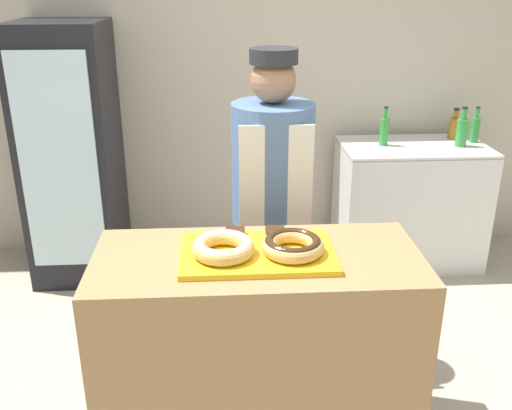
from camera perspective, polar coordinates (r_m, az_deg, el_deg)
wall_back at (r=4.21m, az=-1.79°, el=13.25°), size 8.00×0.06×2.70m
display_counter at (r=2.53m, az=0.15°, el=-14.63°), size 1.33×0.59×0.94m
serving_tray at (r=2.28m, az=0.16°, el=-4.85°), size 0.61×0.38×0.02m
donut_light_glaze at (r=2.23m, az=-3.30°, el=-4.18°), size 0.25×0.25×0.07m
donut_chocolate_glaze at (r=2.25m, az=3.69°, el=-3.98°), size 0.25×0.25×0.07m
brownie_back_left at (r=2.39m, az=-2.07°, el=-2.84°), size 0.08×0.08×0.03m
brownie_back_right at (r=2.40m, az=1.95°, el=-2.74°), size 0.08×0.08×0.03m
baker_person at (r=2.93m, az=1.62°, el=-0.33°), size 0.41×0.41×1.67m
beverage_fridge at (r=4.06m, az=-17.90°, el=4.83°), size 0.58×0.68×1.73m
chest_freezer at (r=4.29m, az=15.01°, el=0.15°), size 1.01×0.60×0.89m
bottle_green at (r=4.20m, az=19.90°, el=6.96°), size 0.08×0.08×0.28m
bottle_green_b at (r=4.35m, az=21.07°, el=7.16°), size 0.06×0.06×0.25m
bottle_green_b_b at (r=4.08m, az=12.70°, el=7.29°), size 0.06×0.06×0.27m
bottle_amber at (r=4.40m, az=19.23°, el=7.37°), size 0.08×0.08×0.22m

